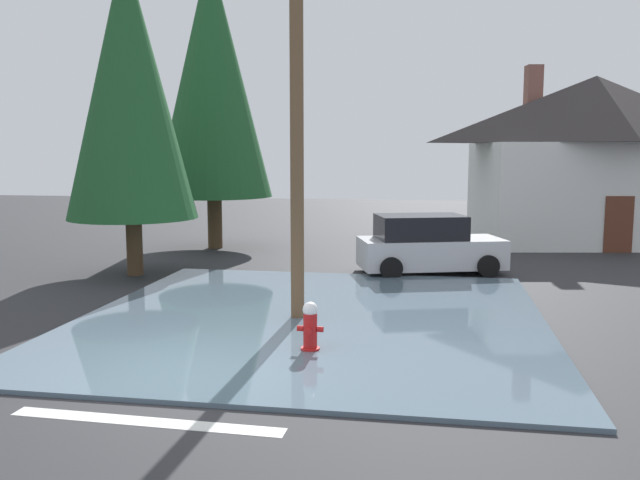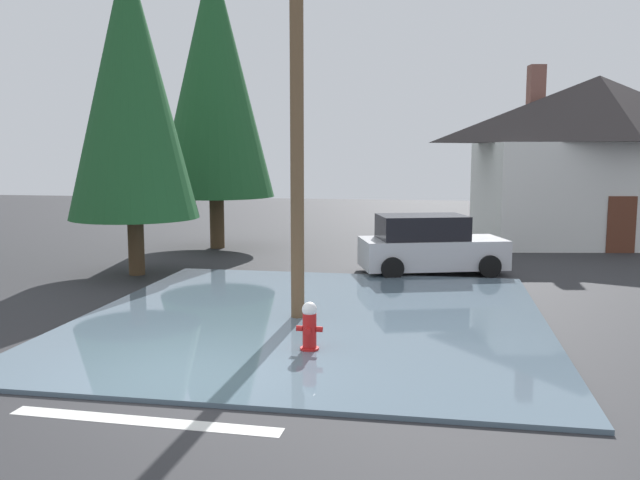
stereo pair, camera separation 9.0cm
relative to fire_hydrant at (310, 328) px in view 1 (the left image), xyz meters
The scene contains 9 objects.
ground_plane 2.36m from the fire_hydrant, 139.45° to the right, with size 80.00×80.00×0.10m, color #2D2D30.
flood_puddle 2.44m from the fire_hydrant, 99.52° to the left, with size 9.65×10.21×0.08m, color slate.
lane_stop_bar 3.72m from the fire_hydrant, 115.70° to the right, with size 3.80×0.30×0.01m, color silver.
fire_hydrant is the anchor object (origin of this frame).
utility_pole 5.01m from the fire_hydrant, 106.91° to the left, with size 1.60×0.28×9.39m.
house 18.22m from the fire_hydrant, 63.28° to the left, with size 9.89×6.97×6.90m.
parked_car 8.62m from the fire_hydrant, 76.88° to the left, with size 4.48×2.93×1.71m.
pine_tree_mid_left 10.47m from the fire_hydrant, 133.74° to the left, with size 3.66×3.66×9.15m.
pine_tree_short_left 14.78m from the fire_hydrant, 115.44° to the left, with size 4.24×4.24×10.59m.
Camera 1 is at (3.84, -9.78, 3.54)m, focal length 37.62 mm.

